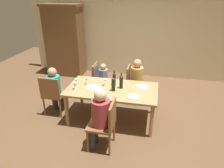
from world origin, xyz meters
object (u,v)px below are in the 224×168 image
at_px(wine_bottle_tall_green, 121,82).
at_px(person_child_small, 104,78).
at_px(wine_glass_far, 105,81).
at_px(dinner_plate_host, 134,97).
at_px(chair_near, 106,122).
at_px(person_man_guest, 55,87).
at_px(chair_far_right, 133,82).
at_px(armoire_cabinet, 64,41).
at_px(dinner_plate_guest_right, 142,87).
at_px(wine_bottle_short_olive, 113,84).
at_px(wine_glass_centre, 87,80).
at_px(chair_left_end, 53,93).
at_px(dining_table, 112,92).
at_px(person_man_bearded, 99,115).
at_px(dinner_plate_guest_left, 93,88).
at_px(person_woman_host, 138,78).
at_px(wine_glass_near_left, 76,81).
at_px(wine_glass_near_right, 75,85).
at_px(wine_bottle_dark_red, 114,79).
at_px(chair_far_left, 99,76).

bearing_deg(wine_bottle_tall_green, person_child_small, 124.85).
xyz_separation_m(wine_glass_far, dinner_plate_host, (0.65, -0.37, -0.10)).
relative_size(chair_near, person_man_guest, 0.85).
distance_m(chair_far_right, chair_near, 1.75).
bearing_deg(armoire_cabinet, dinner_plate_guest_right, -37.98).
bearing_deg(chair_near, wine_bottle_short_olive, 2.97).
bearing_deg(wine_glass_centre, chair_left_end, -166.55).
distance_m(dining_table, person_man_guest, 1.29).
relative_size(chair_left_end, person_man_bearded, 0.80).
xyz_separation_m(dining_table, dinner_plate_guest_left, (-0.38, -0.05, 0.09)).
height_order(person_woman_host, person_man_bearded, person_man_bearded).
bearing_deg(dining_table, wine_glass_near_left, -177.95).
xyz_separation_m(person_child_small, wine_glass_far, (0.21, -0.76, 0.28)).
bearing_deg(chair_far_right, chair_left_end, -59.40).
height_order(wine_glass_near_right, dinner_plate_guest_left, wine_glass_near_right).
relative_size(wine_bottle_dark_red, wine_glass_far, 2.21).
bearing_deg(person_child_small, chair_near, 15.25).
xyz_separation_m(person_child_small, wine_glass_near_left, (-0.37, -0.90, 0.28)).
relative_size(chair_near, chair_far_left, 1.00).
height_order(dining_table, wine_glass_near_right, wine_glass_near_right).
bearing_deg(armoire_cabinet, wine_bottle_dark_red, -45.69).
height_order(wine_bottle_dark_red, wine_bottle_short_olive, wine_bottle_short_olive).
bearing_deg(person_man_bearded, chair_far_right, -11.37).
height_order(chair_far_left, person_man_guest, person_man_guest).
xyz_separation_m(person_woman_host, person_child_small, (-0.82, 0.00, -0.08)).
xyz_separation_m(armoire_cabinet, wine_glass_near_right, (1.29, -2.44, -0.25)).
height_order(wine_glass_far, dinner_plate_guest_right, wine_glass_far).
bearing_deg(dinner_plate_guest_right, chair_left_end, -171.28).
distance_m(dining_table, wine_bottle_tall_green, 0.29).
height_order(person_woman_host, wine_glass_centre, person_woman_host).
height_order(dining_table, wine_glass_centre, wine_glass_centre).
xyz_separation_m(wine_glass_near_left, wine_glass_far, (0.58, 0.14, 0.00)).
relative_size(person_man_bearded, wine_glass_centre, 7.71).
bearing_deg(chair_left_end, chair_far_right, 30.60).
bearing_deg(wine_bottle_dark_red, person_woman_host, 58.51).
relative_size(chair_far_left, wine_bottle_tall_green, 2.81).
bearing_deg(person_woman_host, person_man_bearded, -14.90).
bearing_deg(wine_glass_centre, person_man_guest, -175.18).
xyz_separation_m(chair_left_end, wine_glass_far, (1.12, 0.20, 0.31)).
bearing_deg(person_child_small, wine_glass_far, 15.64).
height_order(armoire_cabinet, wine_glass_centre, armoire_cabinet).
height_order(person_man_bearded, wine_glass_centre, person_man_bearded).
bearing_deg(person_man_bearded, dinner_plate_guest_right, -30.11).
distance_m(wine_bottle_dark_red, wine_glass_near_left, 0.79).
distance_m(person_child_small, wine_bottle_tall_green, 1.04).
bearing_deg(person_child_small, dining_table, 23.99).
height_order(chair_left_end, wine_glass_far, chair_left_end).
relative_size(wine_bottle_short_olive, wine_glass_centre, 2.24).
relative_size(wine_bottle_short_olive, dinner_plate_guest_right, 1.40).
bearing_deg(chair_near, wine_glass_near_right, 50.24).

